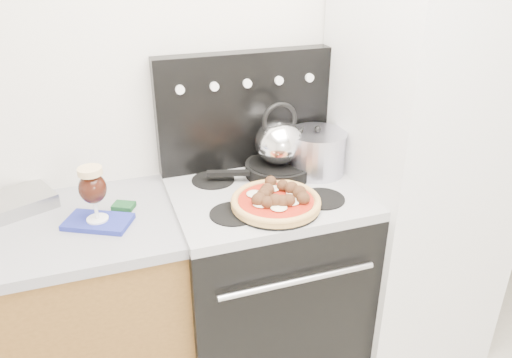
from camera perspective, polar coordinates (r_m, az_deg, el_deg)
name	(u,v)px	position (r m, az deg, el deg)	size (l,w,h in m)	color
room_shell	(368,236)	(1.14, 12.70, -6.35)	(3.52, 3.01, 2.52)	beige
stove_body	(265,284)	(2.29, 0.98, -11.95)	(0.76, 0.65, 0.88)	black
cooktop	(265,194)	(2.03, 1.08, -1.71)	(0.76, 0.65, 0.04)	#ADADB2
backguard	(244,110)	(2.17, -1.36, 7.86)	(0.76, 0.08, 0.50)	black
fridge	(417,162)	(2.31, 17.89, 1.85)	(0.64, 0.68, 1.90)	silver
foil_sheet	(15,203)	(2.12, -25.86, -2.46)	(0.27, 0.20, 0.05)	silver
oven_mitt	(98,222)	(1.91, -17.60, -4.70)	(0.23, 0.13, 0.02)	navy
beer_glass	(94,194)	(1.86, -18.08, -1.63)	(0.10, 0.10, 0.21)	black
pizza_pan	(276,207)	(1.89, 2.28, -3.18)	(0.33, 0.33, 0.01)	black
pizza	(276,200)	(1.88, 2.29, -2.40)	(0.34, 0.34, 0.05)	#EDA969
skillet	(279,169)	(2.14, 2.59, 1.17)	(0.29, 0.29, 0.05)	black
tea_kettle	(279,139)	(2.09, 2.67, 4.62)	(0.21, 0.21, 0.23)	silver
stock_pot	(316,153)	(2.15, 6.91, 2.92)	(0.24, 0.24, 0.18)	silver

